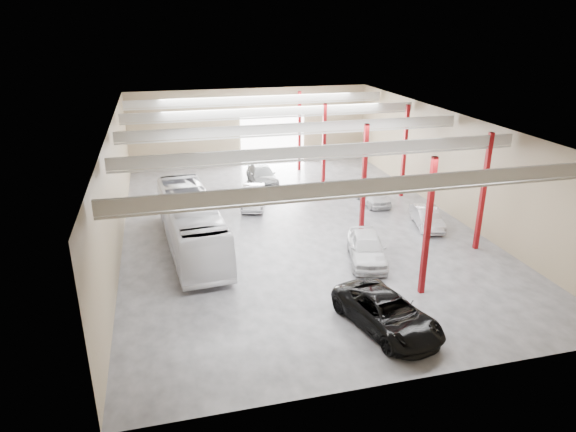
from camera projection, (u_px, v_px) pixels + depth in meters
name	position (u px, v px, depth m)	size (l,w,h in m)	color
depot_shell	(296.00, 151.00, 32.60)	(22.12, 32.12, 7.06)	#414146
coach_bus	(191.00, 223.00, 30.15)	(2.72, 11.64, 3.24)	white
black_sedan	(387.00, 313.00, 22.52)	(2.61, 5.66, 1.57)	black
car_row_a	(367.00, 248.00, 28.79)	(1.95, 4.85, 1.65)	silver
car_row_b	(253.00, 197.00, 37.27)	(1.57, 4.51, 1.49)	#ABABB0
car_row_c	(262.00, 175.00, 42.37)	(2.08, 5.11, 1.48)	gray
car_right_near	(427.00, 217.00, 33.61)	(1.40, 4.01, 1.32)	silver
car_right_far	(373.00, 194.00, 37.92)	(1.66, 4.12, 1.40)	silver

